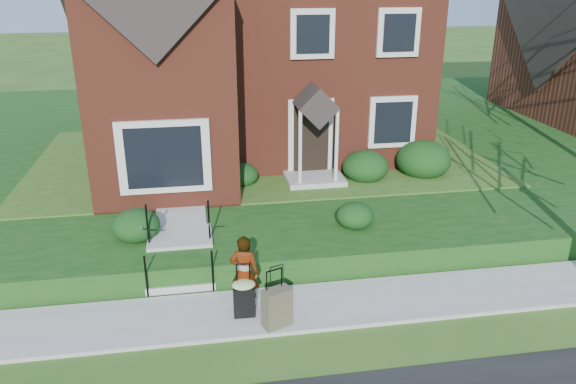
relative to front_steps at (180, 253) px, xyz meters
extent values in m
plane|color=#2D5119|center=(2.50, -1.84, -0.47)|extent=(120.00, 120.00, 0.00)
cube|color=#9E9B93|center=(2.50, -1.84, -0.43)|extent=(60.00, 1.60, 0.08)
cube|color=#113D10|center=(6.50, 9.06, -0.17)|extent=(44.00, 20.00, 0.60)
cube|color=#9E9B93|center=(0.00, 3.16, 0.16)|extent=(1.20, 6.00, 0.06)
cube|color=maroon|center=(2.50, 8.16, 2.83)|extent=(10.00, 8.00, 5.40)
cube|color=maroon|center=(-0.30, 3.36, 2.83)|extent=(3.60, 2.40, 5.40)
cube|color=silver|center=(-0.30, 2.21, 1.53)|extent=(2.20, 0.30, 1.80)
cube|color=black|center=(3.70, 4.10, 1.18)|extent=(1.00, 0.12, 2.10)
cube|color=black|center=(6.10, 4.11, 1.63)|extent=(1.40, 0.10, 1.50)
cube|color=#9E9B93|center=(0.00, -0.84, -0.32)|extent=(1.40, 0.30, 0.15)
cube|color=#9E9B93|center=(0.00, -0.54, -0.17)|extent=(1.40, 0.30, 0.15)
cube|color=#9E9B93|center=(0.00, -0.24, -0.02)|extent=(1.40, 0.30, 0.15)
cube|color=#9E9B93|center=(0.00, 0.06, 0.13)|extent=(1.40, 0.30, 0.15)
cube|color=#9E9B93|center=(0.00, 0.61, 0.13)|extent=(1.40, 0.80, 0.15)
cylinder|color=black|center=(-0.65, -0.99, 0.06)|extent=(0.04, 0.04, 0.90)
cylinder|color=black|center=(-0.65, 0.21, 0.66)|extent=(0.04, 0.04, 0.90)
cylinder|color=black|center=(0.65, -0.99, 0.06)|extent=(0.04, 0.04, 0.90)
cylinder|color=black|center=(0.65, 0.21, 0.66)|extent=(0.04, 0.04, 0.90)
ellipsoid|color=black|center=(-1.43, 3.47, 0.59)|extent=(1.32, 1.32, 0.92)
ellipsoid|color=black|center=(1.67, 3.76, 0.45)|extent=(0.94, 0.94, 0.66)
ellipsoid|color=black|center=(5.19, 3.59, 0.59)|extent=(1.31, 1.31, 0.92)
ellipsoid|color=black|center=(6.98, 3.72, 0.68)|extent=(1.59, 1.59, 1.11)
ellipsoid|color=black|center=(-0.94, 0.69, 0.49)|extent=(1.05, 1.05, 0.73)
ellipsoid|color=black|center=(4.02, 0.52, 0.43)|extent=(0.88, 0.88, 0.61)
imported|color=#999999|center=(1.23, -1.74, 0.37)|extent=(0.64, 0.51, 1.52)
cube|color=black|center=(1.19, -1.98, -0.10)|extent=(0.40, 0.23, 0.60)
cylinder|color=black|center=(1.19, -1.98, 0.65)|extent=(0.24, 0.03, 0.03)
cylinder|color=black|center=(1.07, -1.98, 0.43)|extent=(0.02, 0.02, 0.45)
cylinder|color=black|center=(1.31, -1.98, 0.43)|extent=(0.02, 0.02, 0.45)
cylinder|color=black|center=(1.05, -1.98, -0.36)|extent=(0.04, 0.06, 0.06)
cylinder|color=black|center=(1.33, -1.98, -0.36)|extent=(0.04, 0.06, 0.06)
ellipsoid|color=#A3C36F|center=(1.19, -1.98, 0.27)|extent=(0.45, 0.37, 0.14)
cube|color=brown|center=(1.74, -2.41, -0.02)|extent=(0.59, 0.46, 0.74)
cylinder|color=black|center=(1.74, -2.41, 0.71)|extent=(0.30, 0.14, 0.03)
cylinder|color=black|center=(1.59, -2.41, 0.53)|extent=(0.02, 0.02, 0.36)
cylinder|color=black|center=(1.90, -2.41, 0.53)|extent=(0.02, 0.02, 0.36)
cylinder|color=black|center=(1.56, -2.41, -0.36)|extent=(0.06, 0.07, 0.06)
cylinder|color=black|center=(1.93, -2.41, -0.36)|extent=(0.06, 0.07, 0.06)
camera|label=1|loc=(0.51, -11.01, 5.59)|focal=35.00mm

